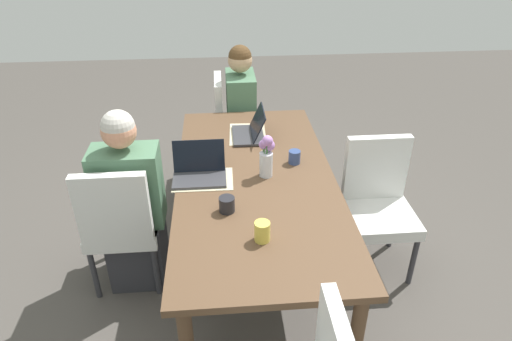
# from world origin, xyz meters

# --- Properties ---
(ground_plane) EXTENTS (10.00, 10.00, 0.00)m
(ground_plane) POSITION_xyz_m (0.00, 0.00, 0.00)
(ground_plane) COLOR #4C4742
(dining_table) EXTENTS (2.03, 0.97, 0.73)m
(dining_table) POSITION_xyz_m (0.00, 0.00, 0.66)
(dining_table) COLOR brown
(dining_table) RESTS_ON ground_plane
(chair_head_left_left_near) EXTENTS (0.44, 0.44, 0.90)m
(chair_head_left_left_near) POSITION_xyz_m (-1.34, -0.09, 0.50)
(chair_head_left_left_near) COLOR silver
(chair_head_left_left_near) RESTS_ON ground_plane
(person_head_left_left_near) EXTENTS (0.40, 0.36, 1.19)m
(person_head_left_left_near) POSITION_xyz_m (-1.28, -0.02, 0.53)
(person_head_left_left_near) COLOR #2D2D33
(person_head_left_left_near) RESTS_ON ground_plane
(chair_near_left_mid) EXTENTS (0.44, 0.44, 0.90)m
(chair_near_left_mid) POSITION_xyz_m (0.07, -0.84, 0.50)
(chair_near_left_mid) COLOR silver
(chair_near_left_mid) RESTS_ON ground_plane
(person_near_left_mid) EXTENTS (0.36, 0.40, 1.19)m
(person_near_left_mid) POSITION_xyz_m (-0.01, -0.78, 0.53)
(person_near_left_mid) COLOR #2D2D33
(person_near_left_mid) RESTS_ON ground_plane
(chair_far_right_near) EXTENTS (0.44, 0.44, 0.90)m
(chair_far_right_near) POSITION_xyz_m (-0.03, 0.81, 0.50)
(chair_far_right_near) COLOR silver
(chair_far_right_near) RESTS_ON ground_plane
(flower_vase) EXTENTS (0.10, 0.10, 0.27)m
(flower_vase) POSITION_xyz_m (-0.02, 0.07, 0.87)
(flower_vase) COLOR silver
(flower_vase) RESTS_ON dining_table
(placemat_head_left_left_near) EXTENTS (0.37, 0.28, 0.00)m
(placemat_head_left_left_near) POSITION_xyz_m (-0.60, -0.01, 0.73)
(placemat_head_left_left_near) COLOR beige
(placemat_head_left_left_near) RESTS_ON dining_table
(placemat_near_left_mid) EXTENTS (0.27, 0.36, 0.00)m
(placemat_near_left_mid) POSITION_xyz_m (-0.00, -0.32, 0.73)
(placemat_near_left_mid) COLOR beige
(placemat_near_left_mid) RESTS_ON dining_table
(laptop_near_left_mid) EXTENTS (0.22, 0.32, 0.21)m
(laptop_near_left_mid) POSITION_xyz_m (-0.03, -0.34, 0.77)
(laptop_near_left_mid) COLOR #38383D
(laptop_near_left_mid) RESTS_ON dining_table
(laptop_head_left_left_near) EXTENTS (0.32, 0.22, 0.20)m
(laptop_head_left_left_near) POSITION_xyz_m (-0.56, 0.01, 0.77)
(laptop_head_left_left_near) COLOR #38383D
(laptop_head_left_left_near) RESTS_ON dining_table
(coffee_mug_near_left) EXTENTS (0.08, 0.08, 0.11)m
(coffee_mug_near_left) POSITION_xyz_m (0.59, -0.02, 0.78)
(coffee_mug_near_left) COLOR #DBC64C
(coffee_mug_near_left) RESTS_ON dining_table
(coffee_mug_near_right) EXTENTS (0.09, 0.09, 0.09)m
(coffee_mug_near_right) POSITION_xyz_m (0.33, -0.19, 0.77)
(coffee_mug_near_right) COLOR #232328
(coffee_mug_near_right) RESTS_ON dining_table
(coffee_mug_centre_left) EXTENTS (0.08, 0.08, 0.09)m
(coffee_mug_centre_left) POSITION_xyz_m (-0.16, 0.26, 0.77)
(coffee_mug_centre_left) COLOR #33477A
(coffee_mug_centre_left) RESTS_ON dining_table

